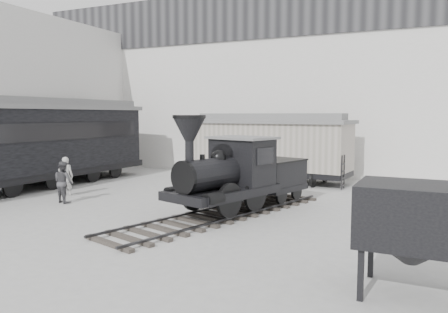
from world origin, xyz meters
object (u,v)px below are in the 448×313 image
at_px(passenger_coach, 25,143).
at_px(coal_hopper, 412,223).
at_px(boxcar, 269,146).
at_px(locomotive, 236,178).
at_px(visitor_a, 66,176).
at_px(visitor_b, 63,182).

relative_size(passenger_coach, coal_hopper, 6.86).
distance_m(boxcar, passenger_coach, 12.26).
bearing_deg(boxcar, passenger_coach, -135.21).
distance_m(locomotive, visitor_a, 8.16).
xyz_separation_m(locomotive, visitor_a, (-8.15, 0.03, -0.41)).
xyz_separation_m(locomotive, passenger_coach, (-11.10, 0.52, 0.96)).
relative_size(locomotive, passenger_coach, 0.65).
xyz_separation_m(visitor_a, visitor_b, (1.02, -1.19, -0.02)).
xyz_separation_m(boxcar, visitor_a, (-6.75, -7.97, -1.05)).
bearing_deg(passenger_coach, visitor_b, -19.67).
bearing_deg(visitor_b, visitor_a, -35.55).
distance_m(visitor_a, coal_hopper, 15.13).
distance_m(passenger_coach, visitor_b, 4.53).
bearing_deg(passenger_coach, locomotive, 0.48).
height_order(passenger_coach, coal_hopper, passenger_coach).
relative_size(boxcar, visitor_b, 5.40).
bearing_deg(locomotive, passenger_coach, -164.80).
distance_m(boxcar, visitor_b, 10.86).
relative_size(passenger_coach, visitor_a, 8.81).
bearing_deg(visitor_b, passenger_coach, -9.09).
bearing_deg(locomotive, boxcar, 117.78).
distance_m(locomotive, boxcar, 8.15).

